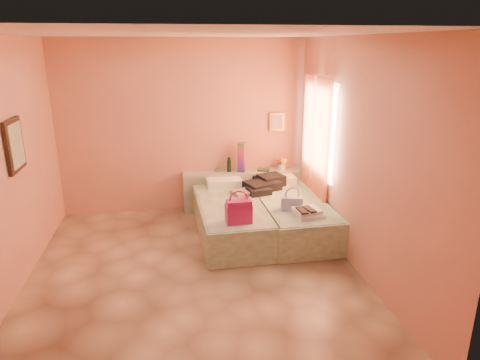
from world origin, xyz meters
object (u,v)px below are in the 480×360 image
at_px(flower_vase, 282,162).
at_px(magenta_handbag, 239,211).
at_px(bed_left, 231,219).
at_px(water_bottle, 229,165).
at_px(green_book, 264,170).
at_px(headboard_ledge, 244,189).
at_px(bed_right, 290,215).
at_px(towel_stack, 309,213).
at_px(blue_handbag, 292,204).

relative_size(flower_vase, magenta_handbag, 0.80).
xyz_separation_m(bed_left, water_bottle, (0.13, 1.06, 0.52)).
relative_size(bed_left, green_book, 9.84).
relative_size(headboard_ledge, bed_left, 1.02).
bearing_deg(flower_vase, bed_right, -96.81).
relative_size(headboard_ledge, towel_stack, 5.86).
bearing_deg(towel_stack, magenta_handbag, -177.03).
xyz_separation_m(bed_right, towel_stack, (0.06, -0.67, 0.30)).
bearing_deg(water_bottle, magenta_handbag, -94.05).
bearing_deg(bed_right, water_bottle, 124.30).
relative_size(water_bottle, green_book, 1.18).
bearing_deg(towel_stack, bed_right, 94.83).
xyz_separation_m(headboard_ledge, water_bottle, (-0.25, 0.01, 0.45)).
bearing_deg(water_bottle, bed_left, -96.72).
xyz_separation_m(bed_left, magenta_handbag, (-0.00, -0.72, 0.41)).
bearing_deg(blue_handbag, green_book, 106.66).
relative_size(headboard_ledge, green_book, 10.09).
bearing_deg(bed_right, towel_stack, -86.98).
height_order(bed_left, magenta_handbag, magenta_handbag).
distance_m(bed_left, flower_vase, 1.54).
height_order(water_bottle, green_book, water_bottle).
height_order(headboard_ledge, water_bottle, water_bottle).
height_order(bed_right, magenta_handbag, magenta_handbag).
bearing_deg(magenta_handbag, headboard_ledge, 73.82).
height_order(headboard_ledge, towel_stack, headboard_ledge).
height_order(bed_left, water_bottle, water_bottle).
height_order(bed_left, towel_stack, towel_stack).
xyz_separation_m(water_bottle, towel_stack, (0.83, -1.73, -0.22)).
distance_m(water_bottle, towel_stack, 1.93).
bearing_deg(blue_handbag, flower_vase, 94.21).
relative_size(headboard_ledge, flower_vase, 7.78).
distance_m(bed_left, magenta_handbag, 0.83).
bearing_deg(magenta_handbag, bed_left, 85.73).
xyz_separation_m(blue_handbag, towel_stack, (0.16, -0.26, -0.04)).
relative_size(water_bottle, magenta_handbag, 0.73).
distance_m(water_bottle, flower_vase, 0.90).
xyz_separation_m(bed_left, blue_handbag, (0.79, -0.41, 0.34)).
bearing_deg(flower_vase, blue_handbag, -99.03).
bearing_deg(water_bottle, blue_handbag, -65.63).
height_order(green_book, towel_stack, green_book).
height_order(bed_left, flower_vase, flower_vase).
xyz_separation_m(water_bottle, blue_handbag, (0.67, -1.48, -0.18)).
bearing_deg(bed_right, magenta_handbag, -143.19).
relative_size(blue_handbag, towel_stack, 0.84).
height_order(magenta_handbag, blue_handbag, magenta_handbag).
relative_size(bed_right, green_book, 9.84).
xyz_separation_m(headboard_ledge, towel_stack, (0.58, -1.72, 0.23)).
relative_size(bed_left, blue_handbag, 6.83).
bearing_deg(water_bottle, bed_right, -53.89).
bearing_deg(flower_vase, magenta_handbag, -120.38).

